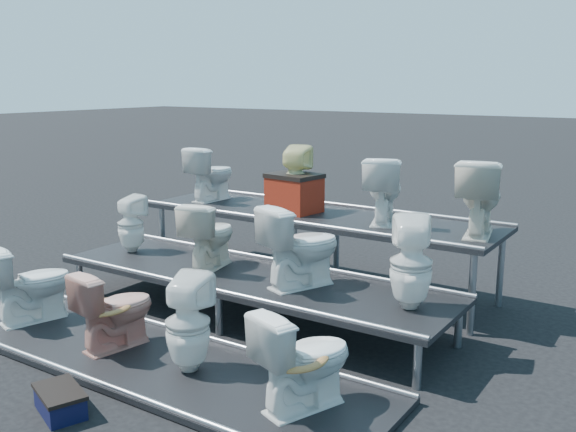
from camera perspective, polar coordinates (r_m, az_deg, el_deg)
The scene contains 18 objects.
ground at distance 6.55m, azimuth -3.42°, elevation -9.13°, with size 80.00×80.00×0.00m, color black.
tier_front at distance 5.64m, azimuth -11.56°, elevation -12.65°, with size 4.20×1.20×0.06m, color black.
tier_mid at distance 6.47m, azimuth -3.45°, elevation -7.23°, with size 4.20×1.20×0.46m, color black.
tier_back at distance 7.45m, azimuth 2.54°, elevation -3.03°, with size 4.20×1.20×0.86m, color black.
toilet_0 at distance 6.71m, azimuth -21.84°, elevation -5.52°, with size 0.42×0.75×0.76m, color white.
toilet_1 at distance 5.83m, azimuth -15.13°, elevation -7.94°, with size 0.39×0.69×0.71m, color tan.
toilet_2 at distance 5.24m, azimuth -8.89°, elevation -9.40°, with size 0.36×0.37×0.80m, color white.
toilet_3 at distance 4.63m, azimuth 1.43°, elevation -12.53°, with size 0.42×0.73×0.75m, color white.
toilet_4 at distance 7.40m, azimuth -13.80°, elevation -0.68°, with size 0.29×0.30×0.64m, color white.
toilet_5 at distance 6.61m, azimuth -6.99°, elevation -1.65°, with size 0.39×0.68×0.70m, color silver.
toilet_6 at distance 5.96m, azimuth 1.18°, elevation -2.67°, with size 0.44×0.76×0.78m, color white.
toilet_7 at distance 5.48m, azimuth 10.89°, elevation -4.12°, with size 0.36×0.37×0.80m, color white.
toilet_8 at distance 8.19m, azimuth -6.85°, elevation 3.77°, with size 0.38×0.67×0.68m, color white.
toilet_9 at distance 7.43m, azimuth 0.67°, elevation 3.34°, with size 0.34×0.35×0.76m, color beige.
toilet_10 at distance 6.91m, azimuth 8.47°, elevation 2.34°, with size 0.40×0.70×0.71m, color white.
toilet_11 at distance 6.54m, azimuth 16.66°, elevation 1.63°, with size 0.42×0.74×0.76m, color silver.
red_crate at distance 7.43m, azimuth 0.56°, elevation 1.90°, with size 0.55×0.44×0.40m, color maroon.
step_stool at distance 5.08m, azimuth -19.58°, elevation -15.41°, with size 0.43×0.26×0.16m, color black.
Camera 1 is at (3.68, -4.88, 2.35)m, focal length 40.00 mm.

